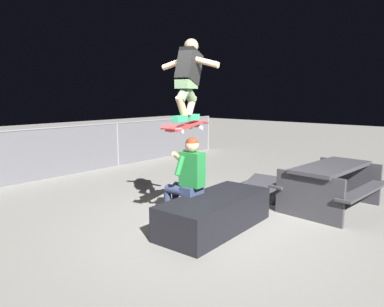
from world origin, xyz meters
TOP-DOWN VIEW (x-y plane):
  - ground_plane at (0.00, 0.00)m, footprint 40.00×40.00m
  - ledge_box_main at (-0.08, -0.20)m, footprint 1.88×0.85m
  - person_sitting_on_ledge at (-0.19, 0.24)m, footprint 0.59×0.76m
  - skateboard at (-0.28, 0.16)m, footprint 1.04×0.40m
  - skater_airborne at (-0.23, 0.17)m, footprint 0.64×0.88m
  - kicker_ramp at (2.02, 0.19)m, footprint 1.22×1.04m
  - picnic_table_back at (1.93, -1.12)m, footprint 1.80×1.47m
  - fence_back at (0.00, 4.61)m, footprint 12.05×0.05m

SIDE VIEW (x-z plane):
  - ground_plane at x=0.00m, z-range 0.00..0.00m
  - kicker_ramp at x=2.02m, z-range -0.11..0.22m
  - ledge_box_main at x=-0.08m, z-range 0.00..0.48m
  - picnic_table_back at x=1.93m, z-range 0.12..0.87m
  - fence_back at x=0.00m, z-range 0.05..1.22m
  - person_sitting_on_ledge at x=-0.19m, z-range 0.07..1.38m
  - skateboard at x=-0.28m, z-range 1.41..1.54m
  - skater_airborne at x=-0.23m, z-range 1.60..2.72m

